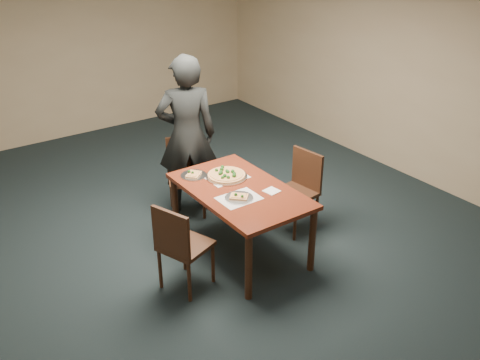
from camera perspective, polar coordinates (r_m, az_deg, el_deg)
ground at (r=6.01m, az=-1.83°, el=-6.25°), size 8.00×8.00×0.00m
room_shell at (r=5.27m, az=-2.11°, el=9.84°), size 8.00×8.00×8.00m
dining_table at (r=5.46m, az=0.00°, el=-1.80°), size 0.90×1.50×0.75m
chair_far at (r=6.37m, az=-5.82°, el=0.95°), size 0.56×0.56×0.91m
chair_left at (r=5.01m, az=-6.43°, el=-6.75°), size 0.54×0.54×0.91m
chair_right at (r=6.03m, az=6.40°, el=-0.64°), size 0.47×0.47×0.91m
diner at (r=6.23m, az=-5.70°, el=4.74°), size 0.82×0.69×1.90m
placemat_main at (r=5.66m, az=-1.45°, el=0.34°), size 0.42×0.32×0.00m
placemat_near at (r=5.24m, az=-0.11°, el=-1.96°), size 0.40×0.30×0.00m
pizza_pan at (r=5.65m, az=-1.45°, el=0.55°), size 0.44×0.44×0.08m
slice_plate_near at (r=5.24m, az=-0.11°, el=-1.84°), size 0.28×0.28×0.06m
slice_plate_far at (r=5.71m, az=-4.98°, el=0.56°), size 0.28×0.28×0.06m
napkin at (r=5.38m, az=3.40°, el=-1.17°), size 0.16×0.16×0.01m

